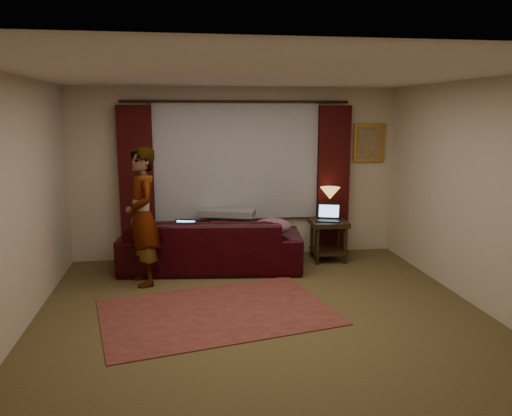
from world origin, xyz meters
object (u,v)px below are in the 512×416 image
(sofa, at_px, (211,234))
(end_table, at_px, (328,240))
(laptop_table, at_px, (328,213))
(tiffany_lamp, at_px, (330,203))
(person, at_px, (143,217))
(laptop_sofa, at_px, (183,229))

(sofa, bearing_deg, end_table, -169.12)
(laptop_table, bearing_deg, sofa, -157.81)
(end_table, relative_size, laptop_table, 1.68)
(end_table, height_order, laptop_table, laptop_table)
(tiffany_lamp, height_order, person, person)
(sofa, bearing_deg, laptop_table, -170.46)
(laptop_sofa, bearing_deg, person, -123.26)
(tiffany_lamp, distance_m, laptop_table, 0.24)
(laptop_sofa, bearing_deg, sofa, 39.35)
(laptop_sofa, xyz_separation_m, end_table, (2.18, 0.27, -0.31))
(sofa, relative_size, laptop_sofa, 7.60)
(sofa, distance_m, laptop_table, 1.77)
(person, bearing_deg, laptop_sofa, 109.27)
(person, bearing_deg, sofa, 102.36)
(sofa, distance_m, tiffany_lamp, 1.89)
(sofa, distance_m, person, 1.11)
(end_table, bearing_deg, person, -166.51)
(sofa, height_order, tiffany_lamp, tiffany_lamp)
(end_table, relative_size, person, 0.35)
(sofa, height_order, laptop_table, sofa)
(laptop_sofa, height_order, tiffany_lamp, tiffany_lamp)
(person, bearing_deg, end_table, 86.44)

